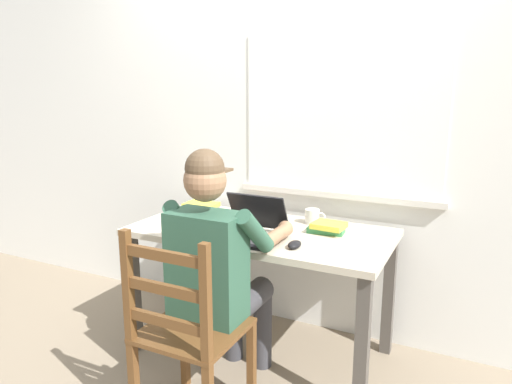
# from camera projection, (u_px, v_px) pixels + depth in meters

# --- Properties ---
(ground_plane) EXTENTS (8.00, 8.00, 0.00)m
(ground_plane) POSITION_uv_depth(u_px,v_px,m) (260.00, 349.00, 2.74)
(ground_plane) COLOR gray
(back_wall) EXTENTS (6.00, 0.08, 2.60)m
(back_wall) POSITION_uv_depth(u_px,v_px,m) (293.00, 121.00, 2.84)
(back_wall) COLOR silver
(back_wall) RESTS_ON ground
(desk) EXTENTS (1.42, 0.72, 0.73)m
(desk) POSITION_uv_depth(u_px,v_px,m) (260.00, 246.00, 2.60)
(desk) COLOR #BCB29E
(desk) RESTS_ON ground
(seated_person) EXTENTS (0.50, 0.60, 1.24)m
(seated_person) POSITION_uv_depth(u_px,v_px,m) (219.00, 263.00, 2.21)
(seated_person) COLOR #2D5642
(seated_person) RESTS_ON ground
(wooden_chair) EXTENTS (0.42, 0.42, 0.94)m
(wooden_chair) POSITION_uv_depth(u_px,v_px,m) (187.00, 333.00, 2.02)
(wooden_chair) COLOR brown
(wooden_chair) RESTS_ON ground
(laptop) EXTENTS (0.33, 0.33, 0.21)m
(laptop) POSITION_uv_depth(u_px,v_px,m) (250.00, 228.00, 2.43)
(laptop) COLOR black
(laptop) RESTS_ON desk
(computer_mouse) EXTENTS (0.06, 0.10, 0.03)m
(computer_mouse) POSITION_uv_depth(u_px,v_px,m) (295.00, 245.00, 2.27)
(computer_mouse) COLOR black
(computer_mouse) RESTS_ON desk
(coffee_mug_white) EXTENTS (0.12, 0.08, 0.09)m
(coffee_mug_white) POSITION_uv_depth(u_px,v_px,m) (313.00, 217.00, 2.68)
(coffee_mug_white) COLOR silver
(coffee_mug_white) RESTS_ON desk
(coffee_mug_dark) EXTENTS (0.12, 0.08, 0.10)m
(coffee_mug_dark) POSITION_uv_depth(u_px,v_px,m) (249.00, 215.00, 2.68)
(coffee_mug_dark) COLOR #38281E
(coffee_mug_dark) RESTS_ON desk
(book_stack_main) EXTENTS (0.21, 0.17, 0.09)m
(book_stack_main) POSITION_uv_depth(u_px,v_px,m) (202.00, 210.00, 2.82)
(book_stack_main) COLOR #38844C
(book_stack_main) RESTS_ON desk
(book_stack_side) EXTENTS (0.20, 0.15, 0.06)m
(book_stack_side) POSITION_uv_depth(u_px,v_px,m) (328.00, 228.00, 2.50)
(book_stack_side) COLOR #38844C
(book_stack_side) RESTS_ON desk
(paper_pile_near_laptop) EXTENTS (0.26, 0.24, 0.02)m
(paper_pile_near_laptop) POSITION_uv_depth(u_px,v_px,m) (198.00, 211.00, 2.94)
(paper_pile_near_laptop) COLOR white
(paper_pile_near_laptop) RESTS_ON desk
(paper_pile_back_corner) EXTENTS (0.26, 0.25, 0.01)m
(paper_pile_back_corner) POSITION_uv_depth(u_px,v_px,m) (209.00, 223.00, 2.69)
(paper_pile_back_corner) COLOR white
(paper_pile_back_corner) RESTS_ON desk
(landscape_photo_print) EXTENTS (0.15, 0.12, 0.00)m
(landscape_photo_print) POSITION_uv_depth(u_px,v_px,m) (250.00, 216.00, 2.84)
(landscape_photo_print) COLOR #C63D33
(landscape_photo_print) RESTS_ON desk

